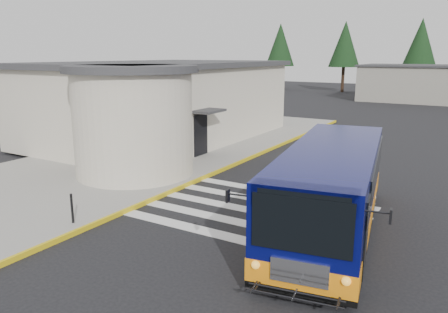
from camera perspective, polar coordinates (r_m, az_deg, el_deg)
The scene contains 9 objects.
ground at distance 16.16m, azimuth 6.17°, elevation -6.44°, with size 140.00×140.00×0.00m, color black.
sidewalk at distance 24.13m, azimuth -9.35°, elevation 0.26°, with size 10.00×34.00×0.15m, color gray.
curb_strip at distance 21.33m, azimuth 0.86°, elevation -1.27°, with size 0.12×34.00×0.16m, color gold.
station_building at distance 27.09m, azimuth -8.55°, elevation 7.05°, with size 12.70×18.70×4.80m.
crosswalk at distance 15.69m, azimuth 3.26°, elevation -6.98°, with size 8.00×5.35×0.01m.
transit_bus at distance 13.72m, azimuth 13.72°, elevation -4.66°, with size 4.41×9.86×2.71m.
pedestrian_a at distance 18.93m, azimuth -13.54°, elevation -0.49°, with size 0.66×0.43×1.80m, color black.
pedestrian_b at distance 19.76m, azimuth -14.10°, elevation -0.13°, with size 0.82×0.64×1.68m, color black.
bollard at distance 14.80m, azimuth -19.23°, elevation -6.41°, with size 0.08×0.08×0.97m, color black.
Camera 1 is at (6.33, -13.85, 5.43)m, focal length 35.00 mm.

